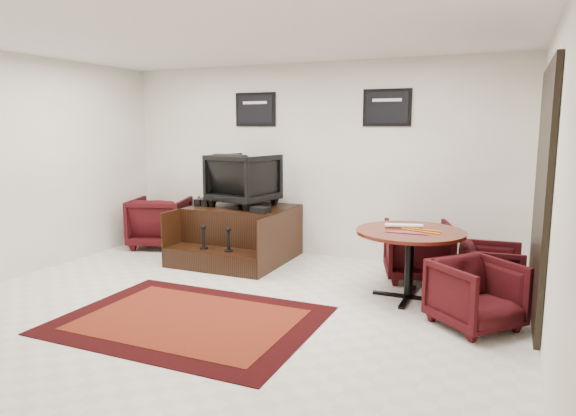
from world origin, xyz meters
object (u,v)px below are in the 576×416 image
object	(u,v)px
armchair_side	(160,220)
table_chair_window	(491,269)
meeting_table	(410,239)
table_chair_corner	(476,291)
shine_chair	(244,177)
shine_podium	(240,235)
table_chair_back	(418,247)

from	to	relation	value
armchair_side	table_chair_window	world-z (taller)	armchair_side
armchair_side	meeting_table	bearing A→B (deg)	148.77
armchair_side	table_chair_corner	xyz separation A→B (m)	(4.83, -1.54, -0.08)
table_chair_window	table_chair_corner	world-z (taller)	table_chair_corner
shine_chair	armchair_side	distance (m)	1.69
shine_chair	meeting_table	world-z (taller)	shine_chair
shine_chair	table_chair_window	size ratio (longest dim) A/B	1.25
table_chair_window	shine_chair	bearing A→B (deg)	76.37
shine_podium	armchair_side	distance (m)	1.53
armchair_side	meeting_table	distance (m)	4.20
shine_chair	meeting_table	xyz separation A→B (m)	(2.57, -0.94, -0.49)
table_chair_window	table_chair_corner	distance (m)	0.94
shine_podium	meeting_table	size ratio (longest dim) A/B	1.27
shine_chair	table_chair_corner	xyz separation A→B (m)	(3.31, -1.53, -0.82)
meeting_table	table_chair_window	world-z (taller)	meeting_table
shine_podium	meeting_table	bearing A→B (deg)	-17.10
shine_podium	table_chair_back	bearing A→B (deg)	0.05
armchair_side	table_chair_back	bearing A→B (deg)	159.64
table_chair_back	table_chair_corner	size ratio (longest dim) A/B	1.13
table_chair_back	table_chair_corner	world-z (taller)	table_chair_back
shine_podium	table_chair_back	world-z (taller)	table_chair_back
meeting_table	table_chair_corner	xyz separation A→B (m)	(0.74, -0.59, -0.32)
shine_chair	meeting_table	distance (m)	2.78
shine_chair	table_chair_corner	world-z (taller)	shine_chair
shine_chair	armchair_side	xyz separation A→B (m)	(-1.52, 0.00, -0.74)
armchair_side	table_chair_back	xyz separation A→B (m)	(4.05, -0.15, -0.03)
shine_podium	table_chair_back	size ratio (longest dim) A/B	1.86
table_chair_back	table_chair_window	size ratio (longest dim) A/B	1.18
armchair_side	table_chair_window	bearing A→B (deg)	154.83
meeting_table	table_chair_window	bearing A→B (deg)	22.54
meeting_table	table_chair_window	size ratio (longest dim) A/B	1.73
meeting_table	shine_chair	bearing A→B (deg)	159.92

